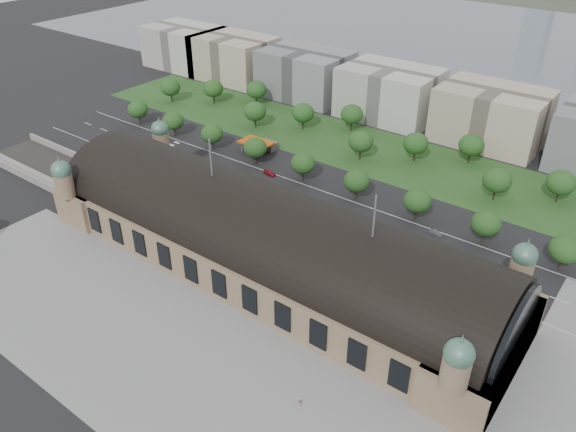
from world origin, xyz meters
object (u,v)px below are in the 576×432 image
Objects in this scene: traffic_car_6 at (510,302)px; bus_mid at (360,240)px; parked_car_0 at (172,174)px; parked_car_4 at (189,181)px; parked_car_5 at (253,211)px; traffic_car_3 at (270,173)px; parked_car_6 at (241,207)px; bus_west at (301,210)px; parked_car_1 at (161,176)px; traffic_car_1 at (158,138)px; petrol_station at (263,144)px; traffic_car_2 at (196,167)px; bus_east at (394,250)px; parked_car_3 at (234,206)px; parked_car_2 at (158,175)px; pedestrian_0 at (300,403)px; traffic_car_5 at (436,233)px.

bus_mid is at bearing -87.71° from traffic_car_6.
parked_car_0 reaches higher than parked_car_4.
parked_car_5 reaches higher than parked_car_0.
traffic_car_3 is 28.17m from parked_car_6.
parked_car_5 is at bearing 126.80° from bus_west.
parked_car_0 is at bearing 116.69° from parked_car_1.
parked_car_0 is at bearing -112.81° from parked_car_4.
parked_car_0 is at bearing 92.78° from bus_mid.
traffic_car_1 is 74.89m from parked_car_6.
traffic_car_2 is (-11.12, -29.76, -2.23)m from petrol_station.
traffic_car_1 is 128.92m from bus_east.
parked_car_5 is (7.72, 1.85, -0.04)m from parked_car_3.
parked_car_3 is 0.39× the size of bus_west.
bus_mid is (86.79, 6.95, 1.02)m from parked_car_1.
parked_car_5 is (47.91, 1.85, -0.03)m from parked_car_2.
bus_west is 6.96× the size of pedestrian_0.
pedestrian_0 reaches higher than traffic_car_6.
parked_car_2 is at bearing 112.43° from traffic_car_5.
parked_car_3 is 60.43m from bus_east.
parked_car_0 is at bearing -128.19° from traffic_car_1.
parked_car_6 is (36.13, -13.48, 0.01)m from traffic_car_2.
pedestrian_0 is (92.70, -101.07, -2.14)m from petrol_station.
parked_car_0 is 0.95× the size of parked_car_3.
petrol_station is 1.20× the size of bus_east.
parked_car_3 is at bearing 98.97° from bus_mid.
parked_car_5 is at bearing -111.48° from traffic_car_1.
traffic_car_6 is 48.61m from bus_mid.
parked_car_4 is at bearing 75.35° from parked_car_2.
pedestrian_0 is (48.53, -67.79, -0.76)m from bus_west.
parked_car_5 is 16.96m from bus_west.
bus_west is (14.25, 9.15, 0.86)m from parked_car_5.
parked_car_4 is 86.82m from bus_east.
traffic_car_1 is 0.78× the size of parked_car_2.
parked_car_4 is (-123.80, -3.12, -0.06)m from traffic_car_6.
parked_car_5 is at bearing 64.08° from parked_car_0.
traffic_car_1 is at bearing -140.10° from parked_car_4.
petrol_station is 23.43m from traffic_car_3.
bus_mid is 8.18× the size of pedestrian_0.
parked_car_1 is at bearing 137.70° from traffic_car_3.
traffic_car_5 is (87.69, -16.96, -2.19)m from petrol_station.
traffic_car_5 reaches higher than parked_car_6.
parked_car_5 is 1.01× the size of parked_car_6.
traffic_car_1 is 38.11m from parked_car_0.
parked_car_3 is 1.12× the size of parked_car_4.
bus_mid is (116.38, -18.28, 1.20)m from traffic_car_1.
pedestrian_0 is at bearing -124.95° from traffic_car_1.
bus_east is at bearing 69.66° from parked_car_0.
traffic_car_5 is at bearing 104.23° from traffic_car_2.
pedestrian_0 is at bearing 62.36° from traffic_car_2.
parked_car_2 is (-6.88, -14.53, 0.01)m from traffic_car_2.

